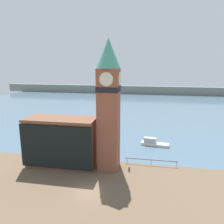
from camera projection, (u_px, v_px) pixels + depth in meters
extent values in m
plane|color=brown|center=(88.00, 193.00, 32.48)|extent=(160.00, 160.00, 0.00)
cube|color=slate|center=(132.00, 105.00, 100.86)|extent=(160.00, 120.00, 0.00)
cube|color=gray|center=(138.00, 90.00, 138.72)|extent=(180.00, 3.00, 5.00)
cube|color=#232328|center=(151.00, 160.00, 41.17)|extent=(9.79, 0.08, 0.08)
cylinder|color=#232328|center=(127.00, 161.00, 42.10)|extent=(0.07, 0.07, 1.05)
cylinder|color=#232328|center=(151.00, 162.00, 41.28)|extent=(0.07, 0.07, 1.05)
cylinder|color=#232328|center=(176.00, 164.00, 40.46)|extent=(0.07, 0.07, 1.05)
cube|color=brown|center=(109.00, 120.00, 38.57)|extent=(3.62, 3.62, 18.01)
cube|color=black|center=(109.00, 89.00, 37.37)|extent=(3.74, 3.74, 0.90)
cylinder|color=tan|center=(106.00, 79.00, 35.19)|extent=(2.35, 0.12, 2.35)
cylinder|color=silver|center=(106.00, 79.00, 35.11)|extent=(2.14, 0.12, 2.14)
cylinder|color=tan|center=(119.00, 79.00, 36.65)|extent=(0.12, 2.35, 2.35)
cylinder|color=silver|center=(120.00, 79.00, 36.64)|extent=(0.12, 2.14, 2.14)
cone|color=teal|center=(108.00, 53.00, 36.09)|extent=(4.16, 4.16, 4.96)
cube|color=brown|center=(62.00, 143.00, 40.87)|extent=(12.67, 5.22, 8.61)
cube|color=brown|center=(61.00, 119.00, 39.88)|extent=(13.07, 5.62, 0.50)
cube|color=black|center=(55.00, 147.00, 38.18)|extent=(13.17, 0.30, 7.93)
cube|color=silver|center=(155.00, 144.00, 51.19)|extent=(6.60, 2.75, 0.62)
cube|color=#B2B2B2|center=(150.00, 140.00, 51.37)|extent=(2.97, 1.67, 1.16)
cylinder|color=black|center=(129.00, 169.00, 38.97)|extent=(0.25, 0.25, 0.66)
sphere|color=black|center=(129.00, 168.00, 38.90)|extent=(0.27, 0.27, 0.27)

